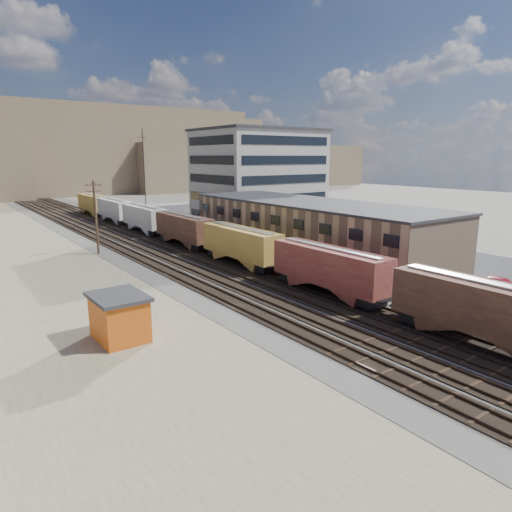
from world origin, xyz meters
TOP-DOWN VIEW (x-y plane):
  - ground at (0.00, 0.00)m, footprint 300.00×300.00m
  - ballast_bed at (0.00, 50.00)m, footprint 18.00×200.00m
  - dirt_yard at (-20.00, 40.00)m, footprint 24.00×180.00m
  - asphalt_lot at (22.00, 35.00)m, footprint 26.00×120.00m
  - rail_tracks at (-0.55, 50.00)m, footprint 11.40×200.00m
  - freight_train at (3.80, 32.80)m, footprint 3.00×119.74m
  - warehouse at (14.98, 25.00)m, footprint 12.40×40.40m
  - office_tower at (27.95, 54.95)m, footprint 22.60×18.60m
  - utility_pole_north at (-8.50, 42.00)m, footprint 2.20×0.32m
  - radio_mast at (6.00, 60.00)m, footprint 1.20×0.16m
  - hills_north at (0.17, 167.92)m, footprint 265.00×80.00m
  - maintenance_shed at (-16.40, 10.98)m, footprint 3.66×4.70m
  - parked_car_red at (17.87, 0.54)m, footprint 2.20×4.87m
  - parked_car_blue at (21.77, 39.66)m, footprint 5.48×6.46m
  - parked_car_far at (30.34, 47.57)m, footprint 2.71×5.25m

SIDE VIEW (x-z plane):
  - ground at x=0.00m, z-range 0.00..0.00m
  - dirt_yard at x=-20.00m, z-range 0.00..0.03m
  - asphalt_lot at x=22.00m, z-range 0.00..0.04m
  - ballast_bed at x=0.00m, z-range 0.00..0.06m
  - rail_tracks at x=-0.55m, z-range -0.01..0.23m
  - parked_car_red at x=17.87m, z-range 0.00..1.62m
  - parked_car_blue at x=21.77m, z-range 0.00..1.65m
  - parked_car_far at x=30.34m, z-range 0.00..1.71m
  - maintenance_shed at x=-16.40m, z-range 0.04..3.43m
  - freight_train at x=3.80m, z-range 0.56..5.02m
  - warehouse at x=14.98m, z-range 0.03..7.28m
  - utility_pole_north at x=-8.50m, z-range 0.30..10.30m
  - radio_mast at x=6.00m, z-range 0.12..18.12m
  - office_tower at x=27.95m, z-range 0.04..18.49m
  - hills_north at x=0.17m, z-range -1.90..30.10m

